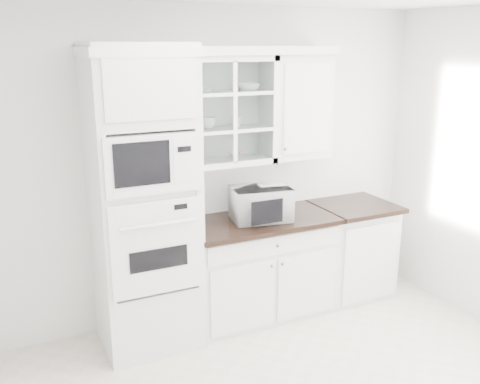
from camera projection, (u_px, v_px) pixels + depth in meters
room_shell at (295, 142)px, 3.43m from camera, size 4.00×3.50×2.70m
oven_column at (144, 203)px, 4.14m from camera, size 0.76×0.68×2.40m
base_cabinet_run at (259, 266)px, 4.79m from camera, size 1.32×0.67×0.92m
extra_base_cabinet at (350, 248)px, 5.20m from camera, size 0.72×0.67×0.92m
upper_cabinet_glass at (227, 111)px, 4.43m from camera, size 0.80×0.33×0.90m
upper_cabinet_solid at (296, 107)px, 4.71m from camera, size 0.55×0.33×0.90m
crown_molding at (215, 50)px, 4.24m from camera, size 2.14×0.38×0.07m
countertop_microwave at (261, 203)px, 4.59m from camera, size 0.56×0.49×0.29m
bowl_a at (202, 89)px, 4.30m from camera, size 0.22×0.22×0.05m
bowl_b at (248, 87)px, 4.44m from camera, size 0.20×0.20×0.06m
cup_a at (208, 123)px, 4.39m from camera, size 0.15×0.15×0.10m
cup_b at (237, 122)px, 4.49m from camera, size 0.11×0.11×0.09m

